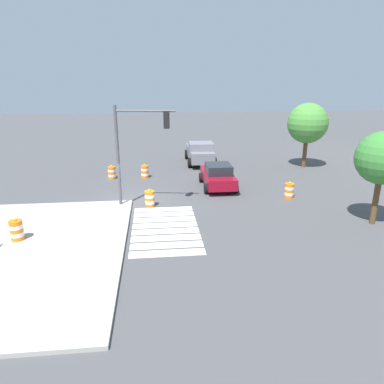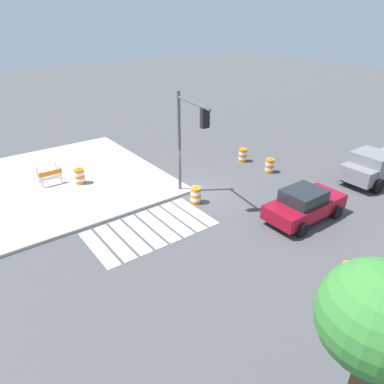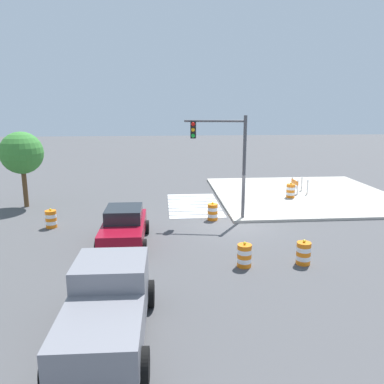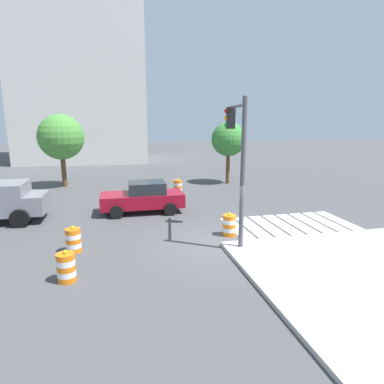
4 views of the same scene
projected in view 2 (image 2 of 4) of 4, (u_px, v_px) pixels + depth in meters
name	position (u px, v px, depth m)	size (l,w,h in m)	color
ground_plane	(195.00, 192.00, 19.95)	(120.00, 120.00, 0.00)	#474749
sidewalk_corner	(55.00, 182.00, 20.97)	(12.00, 12.00, 0.15)	#ADA89E
crosswalk_stripes	(151.00, 228.00, 16.52)	(5.85, 3.20, 0.02)	silver
sports_car	(304.00, 204.00, 16.97)	(4.32, 2.17, 1.63)	maroon
pickup_truck	(375.00, 166.00, 20.88)	(5.19, 2.42, 1.92)	slate
traffic_barrel_near_corner	(270.00, 166.00, 22.24)	(0.56, 0.56, 1.02)	orange
traffic_barrel_crosswalk_end	(196.00, 195.00, 18.61)	(0.56, 0.56, 1.02)	orange
traffic_barrel_median_near	(243.00, 155.00, 23.92)	(0.56, 0.56, 1.02)	orange
traffic_barrel_median_far	(348.00, 274.00, 12.92)	(0.56, 0.56, 1.02)	orange
traffic_barrel_on_sidewalk	(80.00, 176.00, 20.43)	(0.56, 0.56, 1.02)	orange
construction_barricade	(50.00, 175.00, 20.28)	(1.30, 0.78, 1.00)	silver
traffic_light_pole	(189.00, 130.00, 17.39)	(0.73, 3.26, 5.50)	#4C4C51
street_tree_streetside_near	(376.00, 318.00, 7.36)	(2.55, 2.55, 4.63)	brown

